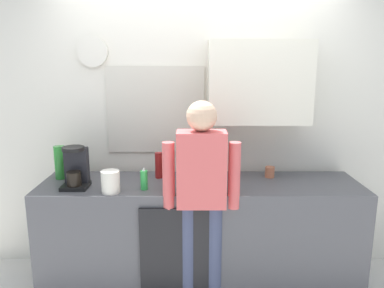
{
  "coord_description": "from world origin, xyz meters",
  "views": [
    {
      "loc": [
        -0.07,
        -2.66,
        1.88
      ],
      "look_at": [
        -0.06,
        0.25,
        1.23
      ],
      "focal_mm": 35.54,
      "sensor_mm": 36.0,
      "label": 1
    }
  ],
  "objects": [
    {
      "name": "cup_terracotta_mug",
      "position": [
        0.6,
        0.45,
        0.94
      ],
      "size": [
        0.08,
        0.08,
        0.09
      ],
      "primitive_type": "cylinder",
      "color": "#B26647",
      "rests_on": "kitchen_counter"
    },
    {
      "name": "bottle_clear_soda",
      "position": [
        -1.18,
        0.42,
        1.04
      ],
      "size": [
        0.09,
        0.09,
        0.28
      ],
      "primitive_type": "cylinder",
      "color": "#2D8C33",
      "rests_on": "kitchen_counter"
    },
    {
      "name": "storage_canister",
      "position": [
        -0.68,
        0.07,
        0.98
      ],
      "size": [
        0.14,
        0.14,
        0.17
      ],
      "primitive_type": "cylinder",
      "color": "silver",
      "rests_on": "kitchen_counter"
    },
    {
      "name": "kitchen_counter",
      "position": [
        0.0,
        0.3,
        0.45
      ],
      "size": [
        2.6,
        0.64,
        0.9
      ],
      "primitive_type": "cube",
      "color": "#4C4C51",
      "rests_on": "ground_plane"
    },
    {
      "name": "dishwasher_panel",
      "position": [
        -0.18,
        -0.03,
        0.4
      ],
      "size": [
        0.56,
        0.02,
        0.81
      ],
      "primitive_type": "cube",
      "color": "black",
      "rests_on": "ground_plane"
    },
    {
      "name": "bottle_red_vinegar",
      "position": [
        -0.35,
        0.44,
        1.01
      ],
      "size": [
        0.06,
        0.06,
        0.22
      ],
      "primitive_type": "cylinder",
      "color": "maroon",
      "rests_on": "kitchen_counter"
    },
    {
      "name": "back_wall_assembly",
      "position": [
        0.06,
        0.7,
        1.36
      ],
      "size": [
        4.2,
        0.42,
        2.6
      ],
      "color": "silver",
      "rests_on": "ground_plane"
    },
    {
      "name": "bottle_amber_beer",
      "position": [
        -1.05,
        0.38,
        1.01
      ],
      "size": [
        0.06,
        0.06,
        0.23
      ],
      "primitive_type": "cylinder",
      "color": "brown",
      "rests_on": "kitchen_counter"
    },
    {
      "name": "coffee_maker",
      "position": [
        -0.98,
        0.2,
        1.04
      ],
      "size": [
        0.2,
        0.2,
        0.33
      ],
      "color": "black",
      "rests_on": "kitchen_counter"
    },
    {
      "name": "bottle_green_wine",
      "position": [
        -0.0,
        0.13,
        1.05
      ],
      "size": [
        0.07,
        0.07,
        0.3
      ],
      "primitive_type": "cylinder",
      "color": "#195923",
      "rests_on": "kitchen_counter"
    },
    {
      "name": "person_at_sink",
      "position": [
        0.0,
        0.0,
        0.95
      ],
      "size": [
        0.57,
        0.22,
        1.6
      ],
      "rotation": [
        0.0,
        0.0,
        0.03
      ],
      "color": "#3F4766",
      "rests_on": "ground_plane"
    },
    {
      "name": "cup_yellow_cup",
      "position": [
        -0.09,
        0.44,
        0.94
      ],
      "size": [
        0.07,
        0.07,
        0.08
      ],
      "primitive_type": "cylinder",
      "color": "yellow",
      "rests_on": "kitchen_counter"
    },
    {
      "name": "dish_soap",
      "position": [
        -0.44,
        0.14,
        0.98
      ],
      "size": [
        0.06,
        0.06,
        0.18
      ],
      "color": "green",
      "rests_on": "kitchen_counter"
    },
    {
      "name": "bottle_olive_oil",
      "position": [
        -0.16,
        0.16,
        1.02
      ],
      "size": [
        0.06,
        0.06,
        0.25
      ],
      "primitive_type": "cylinder",
      "color": "olive",
      "rests_on": "kitchen_counter"
    }
  ]
}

